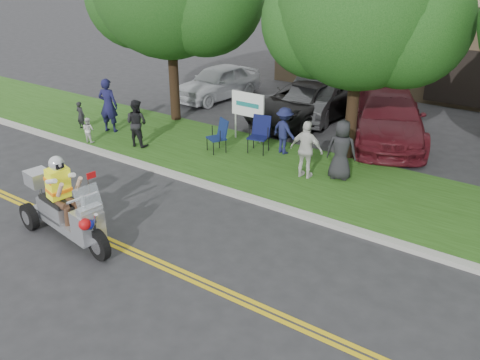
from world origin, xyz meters
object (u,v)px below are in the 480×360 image
Objects in this scene: parked_car_right at (388,117)px; parked_car_mid at (304,103)px; spectator_adult_mid at (137,123)px; trike_scooter at (65,210)px; parked_car_left at (317,97)px; parked_car_far_left at (218,82)px; lawn_chair_b at (260,132)px; lawn_chair_a at (220,134)px; spectator_adult_right at (306,150)px; spectator_adult_left at (108,105)px.

parked_car_mid is at bearing 153.45° from parked_car_right.
spectator_adult_mid is 0.27× the size of parked_car_right.
parked_car_left is at bearing 96.63° from trike_scooter.
parked_car_mid is (4.68, -0.72, -0.00)m from parked_car_far_left.
parked_car_right is (6.37, 5.55, -0.06)m from spectator_adult_mid.
lawn_chair_b is at bearing -96.07° from parked_car_left.
parked_car_mid is (0.26, 10.70, 0.04)m from trike_scooter.
lawn_chair_b is 0.24× the size of parked_car_left.
lawn_chair_a is 5.85m from parked_car_right.
trike_scooter reaches higher than parked_car_right.
trike_scooter is 11.12m from parked_car_right.
lawn_chair_a is 6.70m from parked_car_far_left.
parked_car_right reaches higher than parked_car_far_left.
spectator_adult_right is at bearing 22.46° from lawn_chair_a.
parked_car_far_left is (-1.61, 6.43, -0.14)m from spectator_adult_mid.
parked_car_mid is (0.56, 4.56, 0.04)m from lawn_chair_a.
spectator_adult_left is 0.44× the size of parked_car_far_left.
spectator_adult_left is 7.20m from parked_car_mid.
spectator_adult_left is 7.90m from parked_car_left.
parked_car_right is (3.56, 10.54, 0.13)m from trike_scooter.
parked_car_far_left is at bearing 149.95° from parked_car_right.
parked_car_far_left is at bearing 170.75° from parked_car_left.
lawn_chair_a is 4.43m from spectator_adult_left.
parked_car_left reaches higher than parked_car_far_left.
spectator_adult_mid is (-2.51, -1.15, 0.19)m from lawn_chair_a.
parked_car_far_left is at bearing -83.69° from spectator_adult_mid.
lawn_chair_b is at bearing -27.78° from spectator_adult_right.
spectator_adult_mid is (1.85, -0.47, -0.17)m from spectator_adult_left.
spectator_adult_mid is at bearing -162.67° from parked_car_right.
lawn_chair_a is 0.20× the size of parked_car_mid.
spectator_adult_mid is 6.49m from parked_car_mid.
lawn_chair_b is 5.60m from spectator_adult_left.
parked_car_left is (3.16, 6.56, -0.09)m from spectator_adult_mid.
parked_car_right reaches higher than lawn_chair_a.
parked_car_mid is (4.92, 5.25, -0.32)m from spectator_adult_left.
trike_scooter is 2.91× the size of lawn_chair_a.
spectator_adult_mid reaches higher than parked_car_right.
spectator_adult_right is at bearing -30.66° from parked_car_far_left.
parked_car_far_left is (0.24, 5.97, -0.32)m from spectator_adult_left.
parked_car_mid is 0.93× the size of parked_car_right.
spectator_adult_mid is (-2.81, 4.99, 0.19)m from trike_scooter.
trike_scooter is 0.53× the size of parked_car_right.
parked_car_far_left is at bearing 119.53° from trike_scooter.
trike_scooter is 7.19m from spectator_adult_left.
lawn_chair_b is 4.03m from spectator_adult_mid.
parked_car_left reaches higher than parked_car_mid.
parked_car_right is (3.30, -0.16, 0.09)m from parked_car_mid.
spectator_adult_right reaches higher than parked_car_left.
parked_car_left is at bearing -123.46° from spectator_adult_mid.
lawn_chair_a is at bearing -155.09° from lawn_chair_b.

